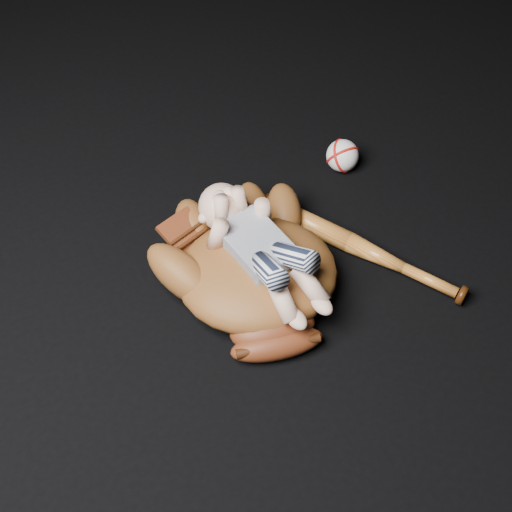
# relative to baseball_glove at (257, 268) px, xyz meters

# --- Properties ---
(baseball_glove) EXTENTS (0.48, 0.52, 0.14)m
(baseball_glove) POSITION_rel_baseball_glove_xyz_m (0.00, 0.00, 0.00)
(baseball_glove) COLOR #5F3314
(baseball_glove) RESTS_ON ground
(newborn_baby) EXTENTS (0.23, 0.39, 0.15)m
(newborn_baby) POSITION_rel_baseball_glove_xyz_m (0.01, -0.01, 0.06)
(newborn_baby) COLOR #DFAB90
(newborn_baby) RESTS_ON baseball_glove
(baseball_bat) EXTENTS (0.30, 0.43, 0.05)m
(baseball_bat) POSITION_rel_baseball_glove_xyz_m (0.24, 0.00, -0.05)
(baseball_bat) COLOR #AC6021
(baseball_bat) RESTS_ON ground
(baseball) EXTENTS (0.10, 0.10, 0.08)m
(baseball) POSITION_rel_baseball_glove_xyz_m (0.34, 0.26, -0.03)
(baseball) COLOR white
(baseball) RESTS_ON ground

